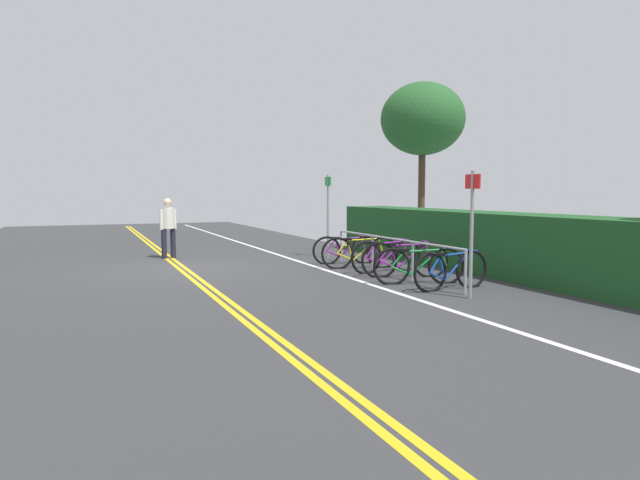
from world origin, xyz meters
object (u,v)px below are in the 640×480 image
bicycle_1 (360,253)px  tree_near_left (423,120)px  sign_post_near (328,208)px  pedestrian (168,224)px  bicycle_0 (346,250)px  bicycle_3 (405,260)px  bicycle_5 (451,270)px  sign_post_far (472,222)px  bike_rack (391,247)px  bicycle_2 (387,256)px  bicycle_4 (419,266)px

bicycle_1 → tree_near_left: (-3.86, 4.25, 3.75)m
bicycle_1 → sign_post_near: 2.49m
bicycle_1 → pedestrian: 5.45m
bicycle_0 → bicycle_3: 2.48m
bicycle_3 → tree_near_left: bearing=143.7°
bicycle_3 → pedestrian: 6.80m
bicycle_5 → bicycle_1: bearing=-176.0°
sign_post_far → tree_near_left: tree_near_left is taller
bike_rack → bicycle_2: 0.48m
sign_post_near → pedestrian: bearing=-110.8°
bicycle_3 → tree_near_left: (-5.46, 4.02, 3.75)m
bicycle_2 → sign_post_far: (3.23, -0.25, 0.93)m
bicycle_2 → bicycle_5: bearing=-0.8°
bicycle_0 → bicycle_4: size_ratio=0.94×
bike_rack → sign_post_near: 3.54m
bicycle_0 → bicycle_1: bicycle_1 is taller
bicycle_0 → sign_post_far: (4.89, -0.05, 0.95)m
bicycle_4 → bicycle_5: 0.79m
tree_near_left → bicycle_4: bearing=-33.8°
bicycle_3 → sign_post_far: sign_post_far is taller
bicycle_4 → sign_post_far: size_ratio=0.83×
tree_near_left → bicycle_5: bearing=-29.7°
pedestrian → bicycle_0: bearing=53.1°
bicycle_0 → sign_post_near: (-1.40, 0.13, 1.01)m
bicycle_5 → tree_near_left: tree_near_left is taller
bicycle_3 → tree_near_left: tree_near_left is taller
sign_post_near → bicycle_0: bearing=-5.4°
tree_near_left → bicycle_2: bearing=-40.6°
bike_rack → bicycle_1: bike_rack is taller
bike_rack → bicycle_1: bearing=-173.1°
sign_post_far → bicycle_1: bearing=180.0°
bike_rack → bicycle_4: size_ratio=2.88×
bicycle_5 → bicycle_3: bearing=179.7°
sign_post_near → sign_post_far: sign_post_near is taller
bicycle_0 → bicycle_5: 4.07m
bicycle_3 → pedestrian: size_ratio=1.09×
bicycle_1 → bicycle_2: size_ratio=1.01×
bicycle_1 → bike_rack: bearing=6.9°
sign_post_near → sign_post_far: bearing=-1.7°
bike_rack → bicycle_0: 2.08m
bike_rack → bicycle_1: 1.22m
sign_post_near → tree_near_left: bearing=111.4°
bicycle_4 → sign_post_near: bearing=178.1°
bicycle_0 → sign_post_near: size_ratio=0.74×
bicycle_0 → pedestrian: (-2.93, -3.91, 0.58)m
bicycle_2 → tree_near_left: tree_near_left is taller
sign_post_near → bicycle_1: bearing=-4.7°
bicycle_2 → pedestrian: bearing=-138.2°
bicycle_3 → sign_post_far: 2.60m
bike_rack → bicycle_0: bearing=-177.5°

